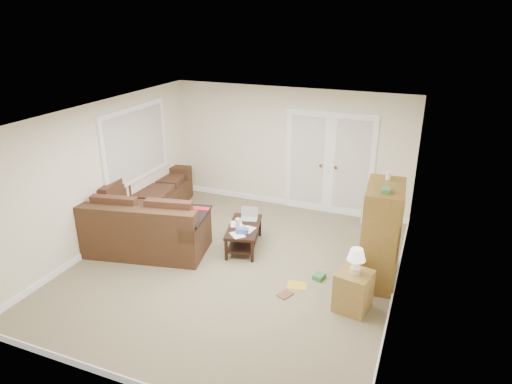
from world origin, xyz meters
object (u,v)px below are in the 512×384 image
at_px(tv_armoire, 381,234).
at_px(side_cabinet, 353,288).
at_px(coffee_table, 244,235).
at_px(sectional_sofa, 148,213).

relative_size(tv_armoire, side_cabinet, 1.77).
relative_size(coffee_table, side_cabinet, 1.19).
distance_m(sectional_sofa, coffee_table, 1.93).
relative_size(sectional_sofa, side_cabinet, 3.38).
bearing_deg(sectional_sofa, coffee_table, -9.06).
bearing_deg(tv_armoire, coffee_table, 171.42).
bearing_deg(tv_armoire, sectional_sofa, 174.81).
height_order(sectional_sofa, tv_armoire, tv_armoire).
xyz_separation_m(sectional_sofa, side_cabinet, (4.03, -0.99, -0.03)).
bearing_deg(side_cabinet, sectional_sofa, 177.14).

